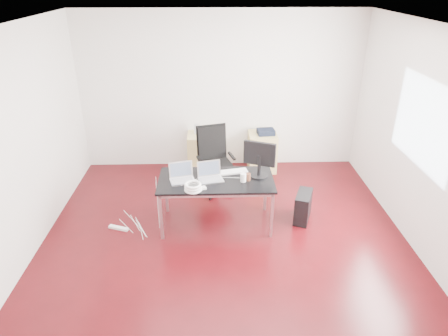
{
  "coord_description": "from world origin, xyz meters",
  "views": [
    {
      "loc": [
        -0.15,
        -4.46,
        3.31
      ],
      "look_at": [
        0.0,
        0.55,
        0.85
      ],
      "focal_mm": 32.0,
      "sensor_mm": 36.0,
      "label": 1
    }
  ],
  "objects_px": {
    "filing_cabinet_right": "(262,152)",
    "pc_tower": "(303,207)",
    "office_chair": "(214,157)",
    "desk": "(216,183)",
    "filing_cabinet_left": "(202,152)"
  },
  "relations": [
    {
      "from": "filing_cabinet_right",
      "to": "pc_tower",
      "type": "distance_m",
      "value": 1.77
    },
    {
      "from": "office_chair",
      "to": "pc_tower",
      "type": "distance_m",
      "value": 1.66
    },
    {
      "from": "desk",
      "to": "pc_tower",
      "type": "relative_size",
      "value": 3.56
    },
    {
      "from": "pc_tower",
      "to": "filing_cabinet_right",
      "type": "bearing_deg",
      "value": 123.96
    },
    {
      "from": "office_chair",
      "to": "filing_cabinet_left",
      "type": "xyz_separation_m",
      "value": [
        -0.23,
        0.76,
        -0.26
      ]
    },
    {
      "from": "filing_cabinet_left",
      "to": "pc_tower",
      "type": "bearing_deg",
      "value": -48.62
    },
    {
      "from": "pc_tower",
      "to": "filing_cabinet_left",
      "type": "bearing_deg",
      "value": 151.96
    },
    {
      "from": "desk",
      "to": "filing_cabinet_left",
      "type": "xyz_separation_m",
      "value": [
        -0.24,
        1.79,
        -0.33
      ]
    },
    {
      "from": "office_chair",
      "to": "filing_cabinet_left",
      "type": "relative_size",
      "value": 1.54
    },
    {
      "from": "office_chair",
      "to": "filing_cabinet_right",
      "type": "relative_size",
      "value": 1.54
    },
    {
      "from": "desk",
      "to": "filing_cabinet_right",
      "type": "height_order",
      "value": "desk"
    },
    {
      "from": "filing_cabinet_right",
      "to": "pc_tower",
      "type": "bearing_deg",
      "value": -76.62
    },
    {
      "from": "office_chair",
      "to": "filing_cabinet_left",
      "type": "bearing_deg",
      "value": 90.48
    },
    {
      "from": "filing_cabinet_right",
      "to": "office_chair",
      "type": "bearing_deg",
      "value": -139.42
    },
    {
      "from": "desk",
      "to": "pc_tower",
      "type": "xyz_separation_m",
      "value": [
        1.27,
        0.06,
        -0.46
      ]
    }
  ]
}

